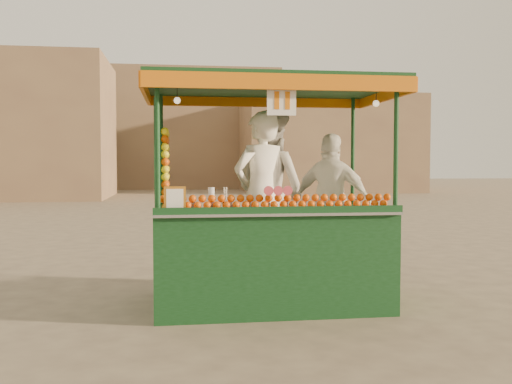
{
  "coord_description": "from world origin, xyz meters",
  "views": [
    {
      "loc": [
        -1.07,
        -6.04,
        1.55
      ],
      "look_at": [
        -0.22,
        0.08,
        1.23
      ],
      "focal_mm": 40.05,
      "sensor_mm": 36.0,
      "label": 1
    }
  ],
  "objects": [
    {
      "name": "vendor_middle",
      "position": [
        -0.01,
        0.44,
        1.22
      ],
      "size": [
        1.11,
        1.15,
        1.87
      ],
      "rotation": [
        0.0,
        0.0,
        2.19
      ],
      "color": "beige",
      "rests_on": "ground"
    },
    {
      "name": "vendor_left",
      "position": [
        -0.15,
        0.13,
        1.19
      ],
      "size": [
        0.79,
        0.68,
        1.83
      ],
      "rotation": [
        0.0,
        0.0,
        3.58
      ],
      "color": "white",
      "rests_on": "ground"
    },
    {
      "name": "juice_cart",
      "position": [
        -0.14,
        -0.0,
        0.79
      ],
      "size": [
        2.67,
        1.73,
        2.42
      ],
      "color": "black",
      "rests_on": "ground"
    },
    {
      "name": "vendor_right",
      "position": [
        0.72,
        0.4,
        1.09
      ],
      "size": [
        1.0,
        0.85,
        1.61
      ],
      "rotation": [
        0.0,
        0.0,
        2.55
      ],
      "color": "white",
      "rests_on": "ground"
    },
    {
      "name": "building_center",
      "position": [
        -2.0,
        30.0,
        3.5
      ],
      "size": [
        14.0,
        7.0,
        7.0
      ],
      "primitive_type": "cube",
      "color": "#876D4D",
      "rests_on": "ground"
    },
    {
      "name": "building_right",
      "position": [
        7.0,
        24.0,
        2.5
      ],
      "size": [
        9.0,
        6.0,
        5.0
      ],
      "primitive_type": "cube",
      "color": "#876D4D",
      "rests_on": "ground"
    },
    {
      "name": "ground",
      "position": [
        0.0,
        0.0,
        0.0
      ],
      "size": [
        90.0,
        90.0,
        0.0
      ],
      "primitive_type": "plane",
      "color": "brown",
      "rests_on": "ground"
    }
  ]
}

